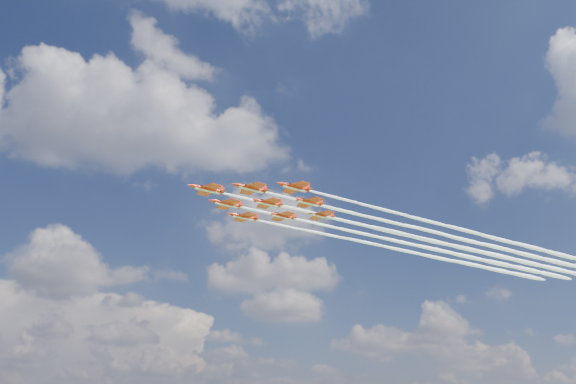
# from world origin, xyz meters

# --- Properties ---
(jet_lead) EXTENTS (142.38, 63.57, 2.63)m
(jet_lead) POSITION_xyz_m (53.77, 25.49, 72.34)
(jet_lead) COLOR red
(jet_row2_port) EXTENTS (142.38, 63.57, 2.63)m
(jet_row2_port) POSITION_xyz_m (64.95, 22.80, 72.34)
(jet_row2_port) COLOR red
(jet_row2_starb) EXTENTS (142.38, 63.57, 2.63)m
(jet_row2_starb) POSITION_xyz_m (59.56, 35.43, 72.34)
(jet_row2_starb) COLOR red
(jet_row3_port) EXTENTS (142.38, 63.57, 2.63)m
(jet_row3_port) POSITION_xyz_m (76.12, 20.10, 72.34)
(jet_row3_port) COLOR red
(jet_row3_centre) EXTENTS (142.38, 63.57, 2.63)m
(jet_row3_centre) POSITION_xyz_m (70.73, 32.73, 72.34)
(jet_row3_centre) COLOR red
(jet_row3_starb) EXTENTS (142.38, 63.57, 2.63)m
(jet_row3_starb) POSITION_xyz_m (65.34, 45.36, 72.34)
(jet_row3_starb) COLOR red
(jet_row4_port) EXTENTS (142.38, 63.57, 2.63)m
(jet_row4_port) POSITION_xyz_m (81.91, 30.04, 72.34)
(jet_row4_port) COLOR red
(jet_row4_starb) EXTENTS (142.38, 63.57, 2.63)m
(jet_row4_starb) POSITION_xyz_m (76.52, 42.67, 72.34)
(jet_row4_starb) COLOR red
(jet_tail) EXTENTS (142.38, 63.57, 2.63)m
(jet_tail) POSITION_xyz_m (87.70, 39.97, 72.34)
(jet_tail) COLOR red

